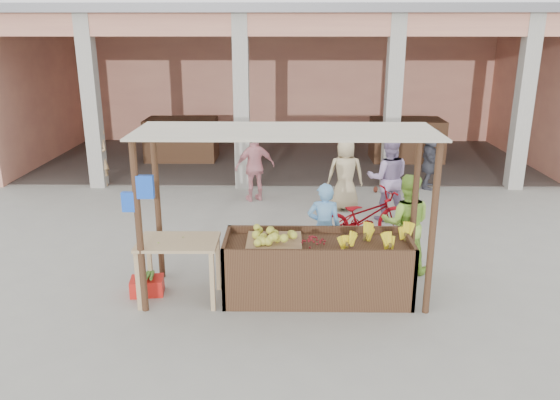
{
  "coord_description": "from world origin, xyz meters",
  "views": [
    {
      "loc": [
        0.08,
        -7.06,
        3.66
      ],
      "look_at": [
        -0.04,
        1.2,
        1.06
      ],
      "focal_mm": 35.0,
      "sensor_mm": 36.0,
      "label": 1
    }
  ],
  "objects_px": {
    "fruit_stall": "(317,270)",
    "red_crate": "(147,286)",
    "motorcycle": "(364,216)",
    "vendor_green": "(406,221)",
    "side_table": "(178,250)",
    "vendor_blue": "(324,225)"
  },
  "relations": [
    {
      "from": "vendor_green",
      "to": "red_crate",
      "type": "bearing_deg",
      "value": 22.56
    },
    {
      "from": "fruit_stall",
      "to": "red_crate",
      "type": "xyz_separation_m",
      "value": [
        -2.44,
        0.03,
        -0.28
      ]
    },
    {
      "from": "side_table",
      "to": "motorcycle",
      "type": "height_order",
      "value": "motorcycle"
    },
    {
      "from": "red_crate",
      "to": "motorcycle",
      "type": "distance_m",
      "value": 3.98
    },
    {
      "from": "fruit_stall",
      "to": "side_table",
      "type": "bearing_deg",
      "value": -176.4
    },
    {
      "from": "red_crate",
      "to": "motorcycle",
      "type": "xyz_separation_m",
      "value": [
        3.37,
        2.07,
        0.37
      ]
    },
    {
      "from": "motorcycle",
      "to": "red_crate",
      "type": "bearing_deg",
      "value": 101.81
    },
    {
      "from": "fruit_stall",
      "to": "motorcycle",
      "type": "height_order",
      "value": "motorcycle"
    },
    {
      "from": "fruit_stall",
      "to": "side_table",
      "type": "relative_size",
      "value": 2.36
    },
    {
      "from": "vendor_blue",
      "to": "motorcycle",
      "type": "height_order",
      "value": "vendor_blue"
    },
    {
      "from": "red_crate",
      "to": "vendor_green",
      "type": "relative_size",
      "value": 0.28
    },
    {
      "from": "fruit_stall",
      "to": "vendor_blue",
      "type": "xyz_separation_m",
      "value": [
        0.14,
        0.88,
        0.36
      ]
    },
    {
      "from": "fruit_stall",
      "to": "red_crate",
      "type": "distance_m",
      "value": 2.46
    },
    {
      "from": "fruit_stall",
      "to": "vendor_green",
      "type": "distance_m",
      "value": 1.72
    },
    {
      "from": "fruit_stall",
      "to": "side_table",
      "type": "height_order",
      "value": "side_table"
    },
    {
      "from": "vendor_blue",
      "to": "vendor_green",
      "type": "distance_m",
      "value": 1.27
    },
    {
      "from": "vendor_blue",
      "to": "vendor_green",
      "type": "relative_size",
      "value": 0.92
    },
    {
      "from": "fruit_stall",
      "to": "red_crate",
      "type": "relative_size",
      "value": 5.63
    },
    {
      "from": "motorcycle",
      "to": "side_table",
      "type": "bearing_deg",
      "value": 108.21
    },
    {
      "from": "red_crate",
      "to": "vendor_blue",
      "type": "xyz_separation_m",
      "value": [
        2.59,
        0.84,
        0.64
      ]
    },
    {
      "from": "fruit_stall",
      "to": "red_crate",
      "type": "bearing_deg",
      "value": 179.18
    },
    {
      "from": "side_table",
      "to": "vendor_green",
      "type": "xyz_separation_m",
      "value": [
        3.33,
        1.02,
        0.08
      ]
    }
  ]
}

